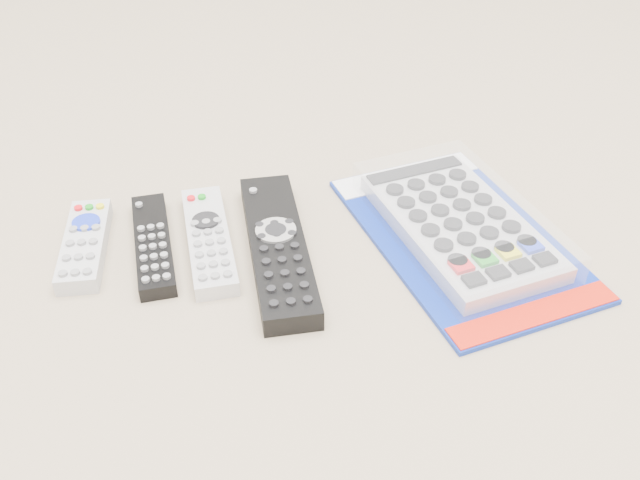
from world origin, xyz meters
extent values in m
plane|color=tan|center=(0.00, 0.00, 0.00)|extent=(5.00, 5.00, 0.00)
cube|color=#AEAEB0|center=(-0.20, 0.05, 0.01)|extent=(0.05, 0.14, 0.02)
cylinder|color=#1A31CA|center=(-0.20, 0.08, 0.02)|extent=(0.03, 0.03, 0.00)
cube|color=black|center=(-0.13, 0.04, 0.01)|extent=(0.04, 0.16, 0.02)
cube|color=silver|center=(-0.07, 0.04, 0.01)|extent=(0.05, 0.17, 0.02)
cylinder|color=black|center=(-0.07, 0.06, 0.02)|extent=(0.03, 0.03, 0.00)
cube|color=black|center=(0.00, 0.01, 0.01)|extent=(0.06, 0.24, 0.02)
cylinder|color=silver|center=(0.00, 0.02, 0.02)|extent=(0.04, 0.04, 0.00)
cube|color=navy|center=(0.19, -0.01, 0.00)|extent=(0.23, 0.32, 0.01)
cube|color=white|center=(0.17, 0.12, 0.01)|extent=(0.18, 0.07, 0.00)
cube|color=red|center=(0.21, -0.14, 0.01)|extent=(0.18, 0.06, 0.00)
cube|color=silver|center=(0.19, 0.00, 0.01)|extent=(0.16, 0.25, 0.02)
cube|color=white|center=(0.19, 0.00, 0.02)|extent=(0.18, 0.26, 0.03)
camera|label=1|loc=(-0.08, -0.57, 0.47)|focal=40.00mm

